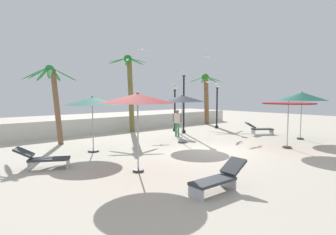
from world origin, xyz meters
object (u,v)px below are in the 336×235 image
Objects in this scene: lamp_post_2 at (184,98)px; guest_0 at (177,120)px; lounge_chair_0 at (43,158)px; seagull_1 at (209,82)px; patio_umbrella_2 at (92,101)px; palm_tree_0 at (130,85)px; lamp_post_0 at (217,101)px; palm_tree_2 at (206,93)px; lounge_chair_2 at (259,128)px; seagull_2 at (143,50)px; patio_umbrella_0 at (138,99)px; patio_umbrella_4 at (302,96)px; seagull_0 at (205,56)px; lounge_chair_1 at (219,178)px; palm_tree_1 at (54,93)px; lamp_post_1 at (175,99)px; patio_umbrella_3 at (182,99)px; patio_umbrella_1 at (289,105)px.

guest_0 is (-1.43, -0.83, -1.40)m from lamp_post_2.
lounge_chair_0 is 1.49× the size of seagull_1.
lamp_post_2 reaches higher than patio_umbrella_2.
palm_tree_0 is 1.53× the size of lamp_post_0.
palm_tree_2 is 7.95m from guest_0.
lamp_post_0 is 1.94× the size of lounge_chair_2.
lamp_post_2 is at bearing -154.13° from palm_tree_2.
patio_umbrella_2 is 11.51m from seagull_2.
lamp_post_2 reaches higher than lounge_chair_2.
lamp_post_0 is (11.96, 5.95, -0.35)m from patio_umbrella_0.
lamp_post_2 is at bearing 116.93° from patio_umbrella_4.
seagull_0 is at bearing 14.85° from lamp_post_2.
patio_umbrella_2 reaches higher than lounge_chair_2.
palm_tree_0 is at bearing 131.24° from lamp_post_2.
palm_tree_2 is 2.40× the size of lounge_chair_1.
palm_tree_1 is 8.59m from lamp_post_1.
seagull_0 reaches higher than patio_umbrella_2.
lounge_chair_0 is at bearing -150.54° from patio_umbrella_2.
patio_umbrella_3 reaches higher than guest_0.
guest_0 is (6.92, -2.19, -1.71)m from palm_tree_1.
palm_tree_0 is 3.19× the size of guest_0.
palm_tree_2 is at bearing -28.94° from seagull_2.
patio_umbrella_4 is 1.53× the size of lounge_chair_0.
palm_tree_1 reaches higher than patio_umbrella_2.
lounge_chair_0 is at bearing 132.63° from patio_umbrella_0.
palm_tree_1 is 2.47× the size of guest_0.
palm_tree_1 is at bearing 170.24° from seagull_1.
palm_tree_1 is (-5.53, 4.04, 0.30)m from patio_umbrella_3.
lounge_chair_0 is at bearing -165.46° from guest_0.
patio_umbrella_1 is 0.60× the size of palm_tree_1.
palm_tree_0 is at bearing 178.41° from palm_tree_2.
palm_tree_0 is at bearing 37.48° from lounge_chair_0.
patio_umbrella_4 is at bearing -78.72° from seagull_1.
palm_tree_0 is (-5.88, 9.49, 0.79)m from patio_umbrella_4.
lounge_chair_2 is (5.96, -6.72, -2.97)m from palm_tree_0.
palm_tree_2 is (13.52, 8.43, 0.29)m from patio_umbrella_0.
guest_0 is at bearing -169.24° from lamp_post_0.
lamp_post_1 is (-3.12, 7.76, -0.20)m from patio_umbrella_4.
guest_0 is (1.10, -3.72, -2.32)m from palm_tree_0.
seagull_1 is (-1.81, -0.63, 1.40)m from lamp_post_0.
lamp_post_0 is 3.95m from lamp_post_2.
lounge_chair_2 is at bearing -97.17° from lamp_post_0.
lamp_post_1 is at bearing 39.95° from patio_umbrella_0.
palm_tree_1 is 2.24× the size of lounge_chair_1.
seagull_0 is (13.61, 4.01, 5.34)m from lounge_chair_0.
patio_umbrella_0 is at bearing -149.39° from patio_umbrella_3.
seagull_0 reaches higher than lounge_chair_2.
lamp_post_1 is 2.92m from guest_0.
lamp_post_1 is at bearing 139.85° from seagull_1.
lounge_chair_1 is (-7.76, -10.06, -1.99)m from lamp_post_1.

